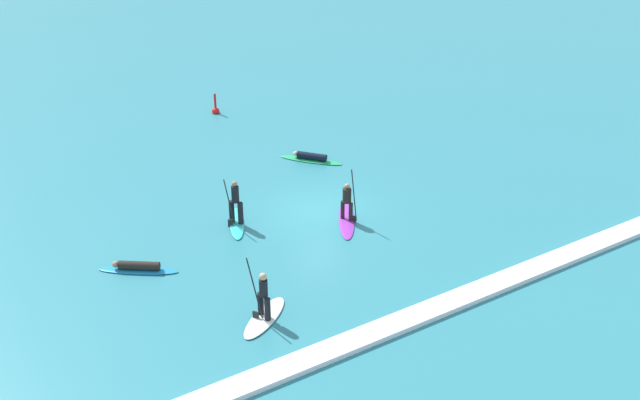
# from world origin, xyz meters

# --- Properties ---
(ground_plane) EXTENTS (120.00, 120.00, 0.00)m
(ground_plane) POSITION_xyz_m (0.00, 0.00, 0.00)
(ground_plane) COLOR teal
(ground_plane) RESTS_ON ground
(surfer_on_white_board) EXTENTS (2.52, 2.08, 2.29)m
(surfer_on_white_board) POSITION_xyz_m (-5.64, -5.43, 0.40)
(surfer_on_white_board) COLOR white
(surfer_on_white_board) RESTS_ON ground_plane
(surfer_on_purple_board) EXTENTS (2.30, 3.09, 2.36)m
(surfer_on_purple_board) POSITION_xyz_m (0.44, -1.30, 0.45)
(surfer_on_purple_board) COLOR purple
(surfer_on_purple_board) RESTS_ON ground_plane
(surfer_on_teal_board) EXTENTS (1.67, 2.69, 2.08)m
(surfer_on_teal_board) POSITION_xyz_m (-3.43, 0.82, 0.52)
(surfer_on_teal_board) COLOR #33C6CC
(surfer_on_teal_board) RESTS_ON ground_plane
(surfer_on_blue_board) EXTENTS (2.68, 2.19, 0.40)m
(surfer_on_blue_board) POSITION_xyz_m (-8.04, -0.42, 0.15)
(surfer_on_blue_board) COLOR #1E8CD1
(surfer_on_blue_board) RESTS_ON ground_plane
(surfer_on_green_board) EXTENTS (2.36, 2.77, 0.41)m
(surfer_on_green_board) POSITION_xyz_m (2.38, 4.51, 0.15)
(surfer_on_green_board) COLOR #23B266
(surfer_on_green_board) RESTS_ON ground_plane
(marker_buoy) EXTENTS (0.41, 0.41, 1.21)m
(marker_buoy) POSITION_xyz_m (1.43, 12.71, 0.19)
(marker_buoy) COLOR red
(marker_buoy) RESTS_ON ground_plane
(wave_crest) EXTENTS (22.63, 0.90, 0.18)m
(wave_crest) POSITION_xyz_m (0.00, -8.09, 0.09)
(wave_crest) COLOR white
(wave_crest) RESTS_ON ground_plane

